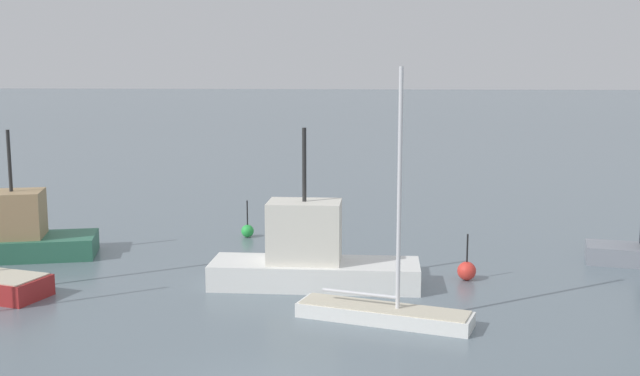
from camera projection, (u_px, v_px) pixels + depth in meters
sailboat_1 at (384, 309)px, 22.12m from camera, size 5.28×2.53×7.39m
fishing_boat_0 at (311, 257)px, 25.70m from camera, size 7.11×2.29×5.40m
fishing_boat_2 at (8, 236)px, 29.63m from camera, size 7.25×4.23×5.03m
channel_buoy_1 at (467, 271)px, 26.54m from camera, size 0.66×0.66×1.65m
channel_buoy_2 at (248, 231)px, 33.44m from camera, size 0.56×0.56×1.64m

